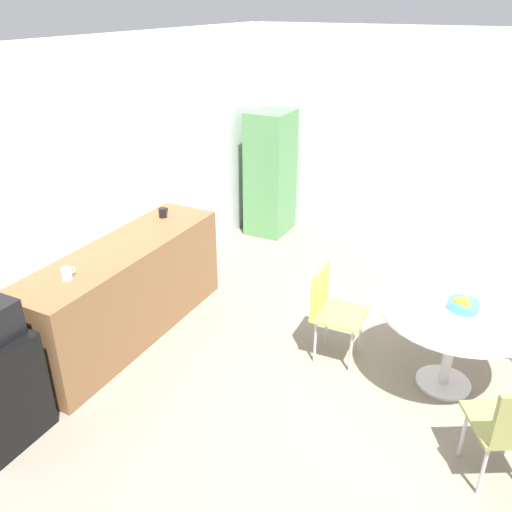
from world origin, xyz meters
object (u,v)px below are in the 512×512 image
(chair_yellow, at_px, (330,303))
(mug_white, at_px, (67,274))
(locker_cabinet, at_px, (270,173))
(round_table, at_px, (455,323))
(fruit_bowl, at_px, (463,304))
(mug_green, at_px, (163,213))

(chair_yellow, xyz_separation_m, mug_white, (-1.18, 1.75, 0.43))
(chair_yellow, bearing_deg, locker_cabinet, 35.93)
(round_table, bearing_deg, fruit_bowl, -68.97)
(locker_cabinet, height_order, fruit_bowl, locker_cabinet)
(locker_cabinet, distance_m, fruit_bowl, 3.52)
(fruit_bowl, distance_m, mug_green, 2.91)
(locker_cabinet, bearing_deg, fruit_bowl, -129.69)
(fruit_bowl, xyz_separation_m, mug_white, (-1.23, 2.79, 0.18))
(locker_cabinet, relative_size, mug_green, 12.47)
(locker_cabinet, height_order, mug_white, locker_cabinet)
(round_table, relative_size, mug_white, 9.14)
(locker_cabinet, xyz_separation_m, mug_green, (-2.09, 0.19, 0.14))
(round_table, bearing_deg, mug_white, 113.93)
(locker_cabinet, bearing_deg, chair_yellow, -144.07)
(locker_cabinet, xyz_separation_m, mug_white, (-3.48, 0.08, 0.14))
(fruit_bowl, bearing_deg, mug_green, 86.80)
(chair_yellow, height_order, mug_white, mug_white)
(chair_yellow, height_order, fruit_bowl, fruit_bowl)
(chair_yellow, xyz_separation_m, fruit_bowl, (0.05, -1.04, 0.25))
(fruit_bowl, bearing_deg, chair_yellow, 92.94)
(chair_yellow, relative_size, mug_white, 6.43)
(chair_yellow, relative_size, fruit_bowl, 3.58)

